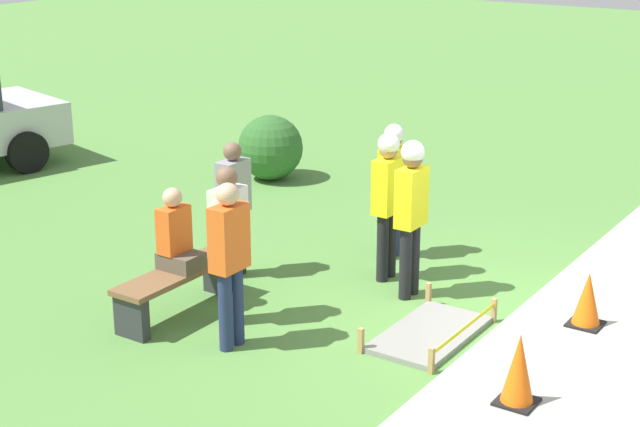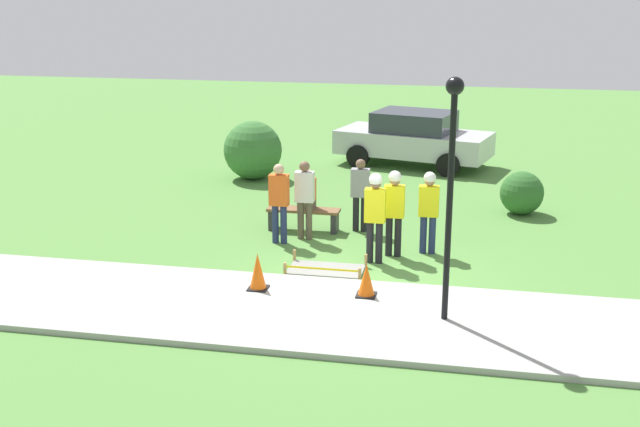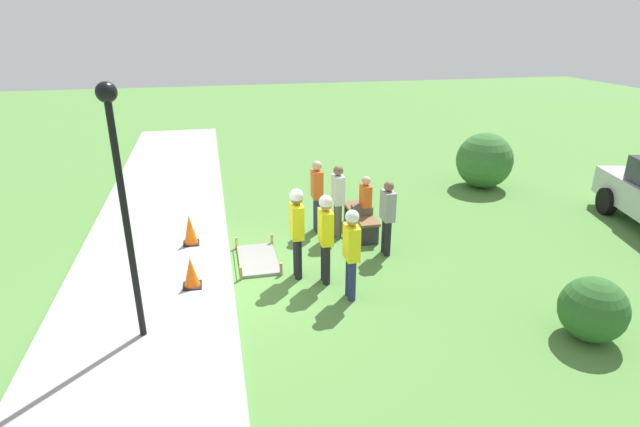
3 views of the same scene
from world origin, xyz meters
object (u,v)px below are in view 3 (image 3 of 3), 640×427
Objects in this scene: traffic_cone_far_patch at (191,272)px; worker_trainee at (326,232)px; worker_supervisor at (297,225)px; bystander_in_white_shirt at (387,214)px; bystander_in_orange_shirt at (317,192)px; lamppost_near at (120,180)px; worker_assistant at (351,247)px; bystander_in_gray_shirt at (338,197)px; traffic_cone_near_patch at (190,230)px; person_seated_on_bench at (364,199)px; park_bench at (361,218)px.

worker_trainee is at bearing 85.69° from traffic_cone_far_patch.
worker_supervisor is 2.11m from bystander_in_white_shirt.
traffic_cone_far_patch is at bearing -51.50° from bystander_in_orange_shirt.
lamppost_near is at bearing -27.81° from traffic_cone_far_patch.
worker_assistant is at bearing 25.01° from worker_trainee.
traffic_cone_near_patch is at bearing -92.08° from bystander_in_gray_shirt.
traffic_cone_near_patch is 0.37× the size of worker_trainee.
person_seated_on_bench reaches higher than traffic_cone_far_patch.
bystander_in_white_shirt is (1.07, 0.79, -0.05)m from bystander_in_gray_shirt.
worker_supervisor reaches higher than bystander_in_gray_shirt.
bystander_in_gray_shirt is at bearing 143.72° from worker_supervisor.
bystander_in_gray_shirt reaches higher than park_bench.
bystander_in_orange_shirt is at bearing 128.50° from traffic_cone_far_patch.
bystander_in_orange_shirt is 1.05× the size of bystander_in_white_shirt.
bystander_in_gray_shirt is at bearing -74.97° from park_bench.
bystander_in_orange_shirt reaches higher than bystander_in_gray_shirt.
traffic_cone_near_patch is at bearing -134.17° from worker_assistant.
bystander_in_gray_shirt is at bearing -82.36° from person_seated_on_bench.
traffic_cone_far_patch is at bearing -106.94° from worker_assistant.
worker_assistant is at bearing -20.15° from park_bench.
lamppost_near is (1.38, -0.73, 2.25)m from traffic_cone_far_patch.
bystander_in_gray_shirt is (0.12, 3.28, 0.54)m from traffic_cone_near_patch.
traffic_cone_near_patch is 1.92m from traffic_cone_far_patch.
bystander_in_white_shirt is (-1.58, 1.22, -0.09)m from worker_assistant.
bystander_in_orange_shirt reaches higher than person_seated_on_bench.
traffic_cone_near_patch is 1.14× the size of traffic_cone_far_patch.
worker_assistant is at bearing 38.88° from worker_supervisor.
worker_trainee is at bearing -31.98° from park_bench.
traffic_cone_far_patch is 4.33m from person_seated_on_bench.
worker_trainee is (2.10, 2.54, 0.62)m from traffic_cone_near_patch.
lamppost_near is at bearing -69.66° from worker_trainee.
traffic_cone_near_patch is 3.36m from worker_trainee.
traffic_cone_near_patch reaches higher than traffic_cone_far_patch.
park_bench is at bearing 105.03° from bystander_in_gray_shirt.
person_seated_on_bench is at bearing 34.31° from park_bench.
worker_assistant reaches higher than park_bench.
bystander_in_gray_shirt reaches higher than traffic_cone_far_patch.
bystander_in_gray_shirt reaches higher than worker_assistant.
bystander_in_white_shirt is 5.46m from lamppost_near.
traffic_cone_far_patch is 3.68m from bystander_in_orange_shirt.
worker_assistant is (2.73, -1.08, 0.15)m from person_seated_on_bench.
bystander_in_white_shirt is at bearing 142.15° from worker_assistant.
park_bench is (-0.04, 3.88, -0.08)m from traffic_cone_near_patch.
person_seated_on_bench is (-1.88, 3.87, 0.47)m from traffic_cone_far_patch.
lamppost_near reaches higher than worker_trainee.
worker_supervisor reaches higher than traffic_cone_far_patch.
bystander_in_white_shirt is (-0.91, 1.53, -0.13)m from worker_trainee.
worker_assistant is (0.98, 0.79, -0.08)m from worker_supervisor.
traffic_cone_near_patch reaches higher than park_bench.
park_bench is at bearing -145.69° from person_seated_on_bench.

